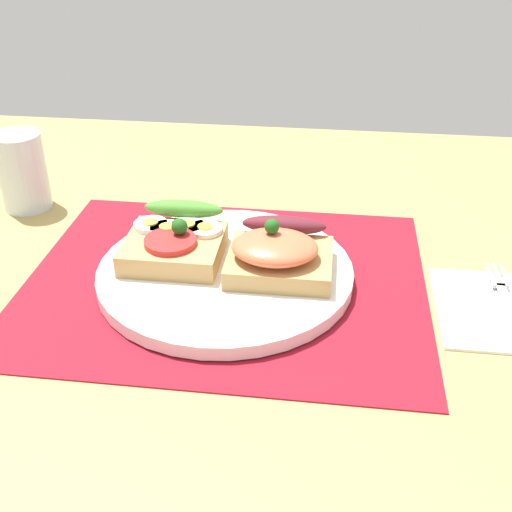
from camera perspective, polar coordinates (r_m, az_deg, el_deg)
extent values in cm
cube|color=tan|center=(63.68, -2.68, -3.47)|extent=(120.00, 90.00, 3.20)
cube|color=maroon|center=(62.72, -2.72, -2.15)|extent=(38.76, 31.56, 0.30)
cylinder|color=white|center=(62.28, -2.74, -1.53)|extent=(24.77, 24.77, 1.32)
cube|color=tan|center=(63.34, -7.32, 0.68)|extent=(9.40, 8.73, 2.18)
cylinder|color=red|center=(61.70, -7.66, 1.27)|extent=(5.04, 5.04, 0.60)
ellipsoid|color=#478C2F|center=(66.46, -6.47, 4.21)|extent=(8.27, 2.20, 1.80)
sphere|color=#1E5919|center=(61.97, -6.84, 2.63)|extent=(1.60, 1.60, 1.60)
cylinder|color=white|center=(65.13, -9.38, 2.75)|extent=(3.40, 3.40, 0.50)
cylinder|color=yellow|center=(64.98, -9.41, 3.01)|extent=(1.53, 1.53, 0.16)
cylinder|color=white|center=(64.03, -7.93, 2.36)|extent=(3.40, 3.40, 0.50)
cylinder|color=yellow|center=(63.88, -7.96, 2.62)|extent=(1.53, 1.53, 0.16)
cylinder|color=white|center=(64.32, -6.13, 2.63)|extent=(3.40, 3.40, 0.50)
cylinder|color=yellow|center=(64.16, -6.15, 2.89)|extent=(1.53, 1.53, 0.16)
cylinder|color=white|center=(63.64, -4.55, 2.39)|extent=(3.40, 3.40, 0.50)
cylinder|color=yellow|center=(63.48, -4.56, 2.65)|extent=(1.53, 1.53, 0.16)
cube|color=tan|center=(60.53, 2.09, -0.77)|extent=(9.88, 8.29, 1.89)
ellipsoid|color=#E46643|center=(59.25, 1.69, 0.80)|extent=(8.10, 6.63, 2.20)
ellipsoid|color=maroon|center=(63.54, 2.52, 2.78)|extent=(8.40, 2.20, 1.80)
sphere|color=#1E5919|center=(59.19, 1.45, 2.76)|extent=(1.40, 1.40, 1.40)
cube|color=#B7B7BC|center=(65.32, 20.92, -2.30)|extent=(1.50, 1.20, 0.32)
cube|color=#B7B7BC|center=(66.81, 20.06, -1.34)|extent=(0.32, 2.80, 0.32)
cube|color=#B7B7BC|center=(66.97, 20.60, -1.37)|extent=(0.32, 2.80, 0.32)
cube|color=#B7B7BC|center=(67.13, 21.14, -1.40)|extent=(0.32, 2.80, 0.32)
cylinder|color=silver|center=(79.98, -20.12, 7.10)|extent=(5.62, 5.62, 9.08)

